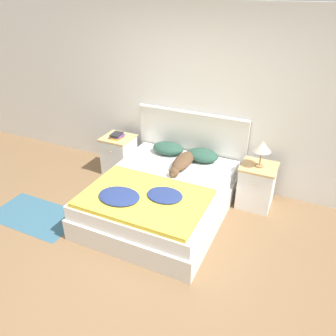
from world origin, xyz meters
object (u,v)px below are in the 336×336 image
at_px(pillow_right, 202,155).
at_px(book_stack, 117,136).
at_px(bed, 162,197).
at_px(pillow_left, 168,148).
at_px(nightstand_right, 256,186).
at_px(nightstand_left, 119,155).
at_px(table_lamp, 262,147).
at_px(dog, 183,162).

xyz_separation_m(pillow_right, book_stack, (-1.37, -0.11, 0.10)).
distance_m(bed, pillow_left, 0.89).
height_order(nightstand_right, book_stack, book_stack).
distance_m(nightstand_right, pillow_right, 0.87).
relative_size(nightstand_left, table_lamp, 1.72).
relative_size(pillow_right, book_stack, 2.13).
height_order(nightstand_left, pillow_right, pillow_right).
height_order(pillow_right, table_lamp, table_lamp).
height_order(pillow_left, table_lamp, table_lamp).
xyz_separation_m(nightstand_left, pillow_right, (1.37, 0.09, 0.25)).
relative_size(dog, table_lamp, 2.15).
distance_m(nightstand_left, book_stack, 0.34).
bearing_deg(table_lamp, book_stack, -179.82).
relative_size(bed, pillow_right, 4.18).
height_order(nightstand_right, pillow_right, pillow_right).
height_order(pillow_right, book_stack, book_stack).
relative_size(dog, book_stack, 3.44).
relative_size(nightstand_right, dog, 0.80).
relative_size(nightstand_right, pillow_right, 1.29).
bearing_deg(nightstand_left, pillow_right, 3.78).
distance_m(nightstand_left, nightstand_right, 2.21).
xyz_separation_m(nightstand_left, table_lamp, (2.21, -0.01, 0.59)).
xyz_separation_m(dog, book_stack, (-1.19, 0.20, 0.10)).
relative_size(nightstand_right, book_stack, 2.75).
bearing_deg(table_lamp, nightstand_right, 90.00).
bearing_deg(dog, bed, -101.18).
xyz_separation_m(bed, pillow_left, (-0.27, 0.79, 0.32)).
bearing_deg(book_stack, dog, -9.34).
height_order(pillow_left, book_stack, book_stack).
bearing_deg(nightstand_left, nightstand_right, 0.00).
height_order(nightstand_left, book_stack, book_stack).
bearing_deg(book_stack, nightstand_left, 106.77).
bearing_deg(pillow_left, pillow_right, 0.00).
xyz_separation_m(pillow_left, book_stack, (-0.83, -0.11, 0.10)).
height_order(bed, book_stack, book_stack).
xyz_separation_m(bed, dog, (0.09, 0.48, 0.32)).
relative_size(nightstand_right, pillow_left, 1.29).
bearing_deg(pillow_right, table_lamp, -7.11).
bearing_deg(book_stack, table_lamp, 0.18).
xyz_separation_m(nightstand_left, book_stack, (0.01, -0.02, 0.34)).
bearing_deg(table_lamp, dog, -168.61).
xyz_separation_m(pillow_right, table_lamp, (0.83, -0.10, 0.35)).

